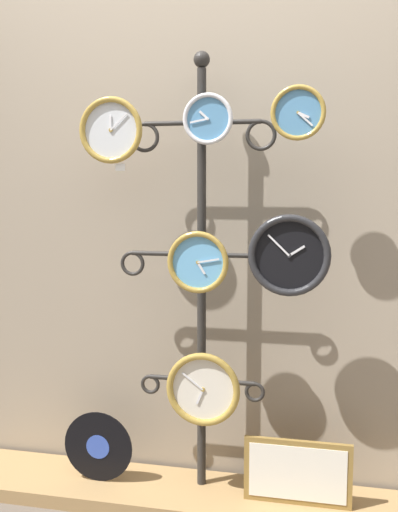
{
  "coord_description": "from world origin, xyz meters",
  "views": [
    {
      "loc": [
        0.52,
        -1.99,
        1.34
      ],
      "look_at": [
        0.0,
        0.36,
        1.06
      ],
      "focal_mm": 42.0,
      "sensor_mm": 36.0,
      "label": 1
    }
  ],
  "objects_px": {
    "clock_middle_right": "(289,255)",
    "vinyl_record": "(98,447)",
    "clock_top_center": "(208,119)",
    "clock_top_right": "(298,113)",
    "clock_bottom_center": "(203,389)",
    "picture_frame": "(297,473)",
    "display_stand": "(202,334)",
    "clock_middle_center": "(198,262)",
    "clock_top_left": "(111,130)"
  },
  "relations": [
    {
      "from": "picture_frame",
      "to": "clock_top_left",
      "type": "bearing_deg",
      "value": -179.92
    },
    {
      "from": "clock_middle_center",
      "to": "picture_frame",
      "type": "relative_size",
      "value": 0.57
    },
    {
      "from": "display_stand",
      "to": "clock_middle_right",
      "type": "height_order",
      "value": "display_stand"
    },
    {
      "from": "display_stand",
      "to": "vinyl_record",
      "type": "bearing_deg",
      "value": -170.31
    },
    {
      "from": "clock_top_left",
      "to": "clock_middle_right",
      "type": "relative_size",
      "value": 0.85
    },
    {
      "from": "clock_middle_right",
      "to": "picture_frame",
      "type": "distance_m",
      "value": 0.88
    },
    {
      "from": "clock_bottom_center",
      "to": "picture_frame",
      "type": "height_order",
      "value": "clock_bottom_center"
    },
    {
      "from": "clock_top_center",
      "to": "clock_bottom_center",
      "type": "relative_size",
      "value": 0.66
    },
    {
      "from": "clock_bottom_center",
      "to": "clock_middle_center",
      "type": "bearing_deg",
      "value": -171.17
    },
    {
      "from": "clock_top_center",
      "to": "clock_middle_right",
      "type": "bearing_deg",
      "value": -5.91
    },
    {
      "from": "clock_top_left",
      "to": "clock_middle_right",
      "type": "height_order",
      "value": "clock_top_left"
    },
    {
      "from": "display_stand",
      "to": "clock_top_center",
      "type": "xyz_separation_m",
      "value": [
        0.04,
        -0.07,
        0.88
      ]
    },
    {
      "from": "clock_top_left",
      "to": "clock_bottom_center",
      "type": "xyz_separation_m",
      "value": [
        0.39,
        -0.03,
        -1.04
      ]
    },
    {
      "from": "clock_top_center",
      "to": "display_stand",
      "type": "bearing_deg",
      "value": 119.59
    },
    {
      "from": "clock_top_center",
      "to": "vinyl_record",
      "type": "xyz_separation_m",
      "value": [
        -0.48,
        -0.0,
        -1.38
      ]
    },
    {
      "from": "clock_top_center",
      "to": "vinyl_record",
      "type": "height_order",
      "value": "clock_top_center"
    },
    {
      "from": "clock_middle_right",
      "to": "clock_bottom_center",
      "type": "relative_size",
      "value": 1.04
    },
    {
      "from": "clock_middle_right",
      "to": "clock_bottom_center",
      "type": "height_order",
      "value": "clock_middle_right"
    },
    {
      "from": "clock_top_center",
      "to": "clock_middle_right",
      "type": "relative_size",
      "value": 0.63
    },
    {
      "from": "picture_frame",
      "to": "clock_top_right",
      "type": "bearing_deg",
      "value": -169.52
    },
    {
      "from": "vinyl_record",
      "to": "display_stand",
      "type": "bearing_deg",
      "value": 9.69
    },
    {
      "from": "clock_top_left",
      "to": "vinyl_record",
      "type": "height_order",
      "value": "clock_top_left"
    },
    {
      "from": "clock_top_right",
      "to": "clock_middle_right",
      "type": "relative_size",
      "value": 0.65
    },
    {
      "from": "picture_frame",
      "to": "clock_middle_right",
      "type": "bearing_deg",
      "value": -154.34
    },
    {
      "from": "clock_middle_center",
      "to": "picture_frame",
      "type": "height_order",
      "value": "clock_middle_center"
    },
    {
      "from": "display_stand",
      "to": "picture_frame",
      "type": "height_order",
      "value": "display_stand"
    },
    {
      "from": "clock_top_left",
      "to": "vinyl_record",
      "type": "xyz_separation_m",
      "value": [
        -0.09,
        0.01,
        -1.35
      ]
    },
    {
      "from": "clock_middle_center",
      "to": "vinyl_record",
      "type": "relative_size",
      "value": 0.8
    },
    {
      "from": "clock_middle_right",
      "to": "clock_bottom_center",
      "type": "distance_m",
      "value": 0.65
    },
    {
      "from": "clock_bottom_center",
      "to": "vinyl_record",
      "type": "height_order",
      "value": "clock_bottom_center"
    },
    {
      "from": "clock_top_right",
      "to": "vinyl_record",
      "type": "xyz_separation_m",
      "value": [
        -0.83,
        0.01,
        -1.4
      ]
    },
    {
      "from": "clock_top_right",
      "to": "clock_middle_center",
      "type": "xyz_separation_m",
      "value": [
        -0.38,
        -0.03,
        -0.57
      ]
    },
    {
      "from": "clock_middle_right",
      "to": "vinyl_record",
      "type": "height_order",
      "value": "clock_middle_right"
    },
    {
      "from": "clock_middle_center",
      "to": "clock_middle_right",
      "type": "xyz_separation_m",
      "value": [
        0.36,
        0.01,
        0.04
      ]
    },
    {
      "from": "display_stand",
      "to": "clock_bottom_center",
      "type": "xyz_separation_m",
      "value": [
        0.03,
        -0.11,
        -0.2
      ]
    },
    {
      "from": "clock_top_right",
      "to": "clock_middle_right",
      "type": "distance_m",
      "value": 0.54
    },
    {
      "from": "display_stand",
      "to": "clock_middle_center",
      "type": "height_order",
      "value": "display_stand"
    },
    {
      "from": "display_stand",
      "to": "clock_middle_right",
      "type": "xyz_separation_m",
      "value": [
        0.37,
        -0.11,
        0.35
      ]
    },
    {
      "from": "clock_top_right",
      "to": "clock_bottom_center",
      "type": "relative_size",
      "value": 0.68
    },
    {
      "from": "clock_middle_center",
      "to": "clock_middle_right",
      "type": "relative_size",
      "value": 0.78
    },
    {
      "from": "display_stand",
      "to": "clock_top_center",
      "type": "relative_size",
      "value": 9.34
    },
    {
      "from": "clock_top_left",
      "to": "clock_bottom_center",
      "type": "bearing_deg",
      "value": -3.78
    },
    {
      "from": "vinyl_record",
      "to": "clock_top_center",
      "type": "bearing_deg",
      "value": 0.34
    },
    {
      "from": "clock_top_left",
      "to": "clock_top_right",
      "type": "height_order",
      "value": "clock_top_right"
    },
    {
      "from": "display_stand",
      "to": "vinyl_record",
      "type": "height_order",
      "value": "display_stand"
    },
    {
      "from": "clock_top_right",
      "to": "clock_bottom_center",
      "type": "bearing_deg",
      "value": -176.46
    },
    {
      "from": "clock_top_center",
      "to": "clock_top_right",
      "type": "xyz_separation_m",
      "value": [
        0.35,
        -0.02,
        0.01
      ]
    },
    {
      "from": "clock_top_right",
      "to": "clock_middle_center",
      "type": "bearing_deg",
      "value": -176.18
    },
    {
      "from": "display_stand",
      "to": "clock_middle_center",
      "type": "bearing_deg",
      "value": -84.82
    },
    {
      "from": "clock_top_left",
      "to": "vinyl_record",
      "type": "relative_size",
      "value": 0.86
    }
  ]
}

